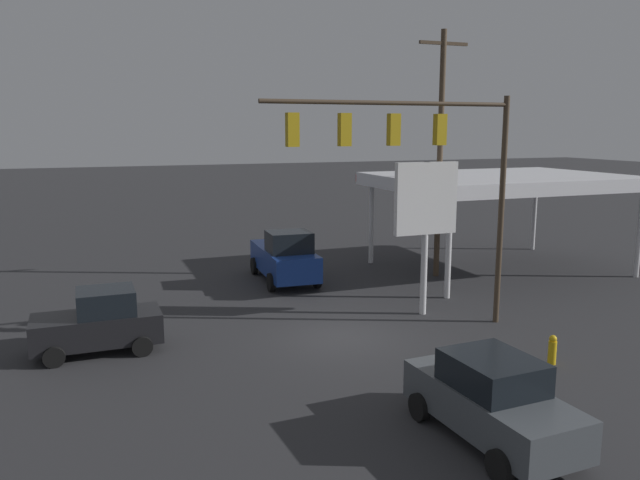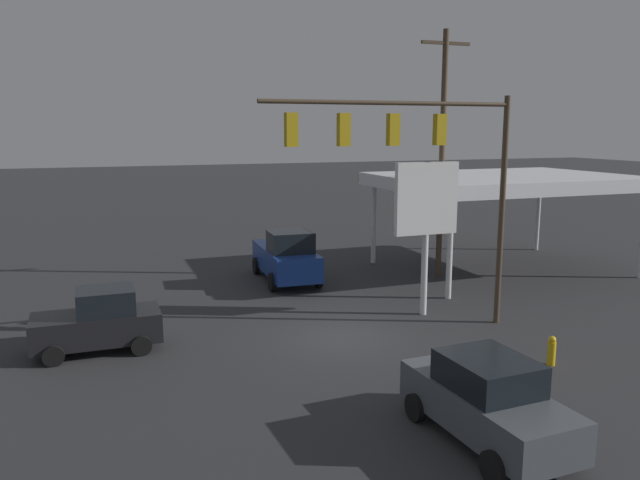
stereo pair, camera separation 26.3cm
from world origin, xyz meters
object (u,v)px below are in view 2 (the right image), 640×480
object	(u,v)px
traffic_signal_assembly	(417,153)
utility_pole	(442,150)
sedan_waiting	(487,400)
pickup_parked	(286,257)
hatchback_crossing	(99,321)
fire_hydrant	(552,351)
price_sign	(426,206)

from	to	relation	value
traffic_signal_assembly	utility_pole	world-z (taller)	utility_pole
sedan_waiting	pickup_parked	bearing A→B (deg)	176.49
traffic_signal_assembly	hatchback_crossing	size ratio (longest dim) A/B	2.29
pickup_parked	hatchback_crossing	distance (m)	10.37
utility_pole	fire_hydrant	xyz separation A→B (m)	(2.68, 10.86, -5.40)
traffic_signal_assembly	utility_pole	distance (m)	8.55
price_sign	traffic_signal_assembly	bearing A→B (deg)	51.00
price_sign	pickup_parked	distance (m)	7.92
sedan_waiting	price_sign	bearing A→B (deg)	155.90
pickup_parked	hatchback_crossing	world-z (taller)	pickup_parked
price_sign	pickup_parked	bearing A→B (deg)	-63.51
utility_pole	fire_hydrant	bearing A→B (deg)	76.13
price_sign	utility_pole	bearing A→B (deg)	-125.73
traffic_signal_assembly	fire_hydrant	bearing A→B (deg)	121.14
sedan_waiting	traffic_signal_assembly	bearing A→B (deg)	161.23
sedan_waiting	fire_hydrant	bearing A→B (deg)	122.29
pickup_parked	hatchback_crossing	size ratio (longest dim) A/B	1.39
hatchback_crossing	fire_hydrant	world-z (taller)	hatchback_crossing
hatchback_crossing	sedan_waiting	bearing A→B (deg)	131.10
hatchback_crossing	fire_hydrant	size ratio (longest dim) A/B	4.33
sedan_waiting	hatchback_crossing	bearing A→B (deg)	-141.40
fire_hydrant	price_sign	bearing A→B (deg)	-80.21
sedan_waiting	fire_hydrant	size ratio (longest dim) A/B	5.10
traffic_signal_assembly	price_sign	world-z (taller)	traffic_signal_assembly
traffic_signal_assembly	price_sign	distance (m)	2.99
price_sign	fire_hydrant	size ratio (longest dim) A/B	6.40
utility_pole	pickup_parked	size ratio (longest dim) A/B	2.10
sedan_waiting	fire_hydrant	xyz separation A→B (m)	(-4.44, -3.13, -0.51)
price_sign	hatchback_crossing	bearing A→B (deg)	-0.26
utility_pole	sedan_waiting	bearing A→B (deg)	63.01
utility_pole	price_sign	xyz separation A→B (m)	(3.67, 5.11, -1.77)
traffic_signal_assembly	pickup_parked	bearing A→B (deg)	-77.44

